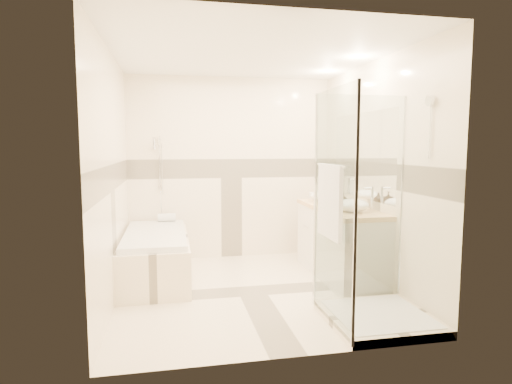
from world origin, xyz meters
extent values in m
cube|color=#FEEACA|center=(0.00, 0.00, -0.01)|extent=(2.80, 3.00, 0.01)
cube|color=white|center=(0.00, 0.00, 2.50)|extent=(2.80, 3.00, 0.01)
cube|color=#FFEBCB|center=(0.00, 1.50, 1.25)|extent=(2.80, 0.01, 2.50)
cube|color=#FFEBCB|center=(0.00, -1.50, 1.25)|extent=(2.80, 0.01, 2.50)
cube|color=#FFEBCB|center=(-1.40, 0.00, 1.25)|extent=(0.01, 3.00, 2.50)
cube|color=#FFEBCB|center=(1.40, 0.00, 1.25)|extent=(0.01, 3.00, 2.50)
cube|color=white|center=(1.39, 0.30, 1.45)|extent=(0.01, 1.60, 1.00)
cylinder|color=silver|center=(-0.97, 1.47, 1.35)|extent=(0.02, 0.02, 0.70)
cube|color=#FFEBCB|center=(-1.02, 0.65, 0.25)|extent=(0.75, 1.70, 0.50)
cube|color=white|center=(-1.02, 0.65, 0.53)|extent=(0.69, 1.60, 0.06)
ellipsoid|color=white|center=(-1.02, 0.65, 0.48)|extent=(0.56, 1.40, 0.16)
cube|color=white|center=(1.12, 0.30, 0.40)|extent=(0.55, 1.60, 0.80)
cylinder|color=silver|center=(0.83, -0.10, 0.55)|extent=(0.01, 0.24, 0.01)
cylinder|color=silver|center=(0.83, 0.70, 0.55)|extent=(0.01, 0.24, 0.01)
cube|color=#F7C582|center=(1.12, 0.30, 0.83)|extent=(0.57, 1.62, 0.05)
cube|color=#FFEBCB|center=(0.95, -1.05, 0.04)|extent=(0.90, 0.90, 0.08)
cube|color=white|center=(0.95, -1.05, 0.09)|extent=(0.80, 0.80, 0.01)
cube|color=white|center=(0.51, -1.05, 1.04)|extent=(0.01, 0.90, 2.00)
cube|color=white|center=(0.95, -0.61, 1.04)|extent=(0.90, 0.01, 2.00)
cylinder|color=silver|center=(0.50, -1.50, 1.04)|extent=(0.03, 0.03, 2.00)
cylinder|color=silver|center=(0.50, -0.60, 1.04)|extent=(0.03, 0.03, 2.00)
cylinder|color=silver|center=(1.40, -0.60, 1.04)|extent=(0.03, 0.03, 2.00)
cylinder|color=silver|center=(1.36, -1.05, 1.95)|extent=(0.03, 0.10, 0.10)
cylinder|color=silver|center=(0.47, -1.05, 1.40)|extent=(0.02, 0.60, 0.02)
cube|color=white|center=(0.47, -1.05, 1.10)|extent=(0.04, 0.48, 0.62)
ellipsoid|color=white|center=(1.10, 0.79, 0.92)|extent=(0.36, 0.36, 0.15)
ellipsoid|color=white|center=(1.10, -0.10, 0.92)|extent=(0.35, 0.35, 0.14)
cylinder|color=silver|center=(1.33, 0.79, 1.00)|extent=(0.03, 0.03, 0.30)
cylinder|color=silver|center=(1.28, 0.79, 1.13)|extent=(0.11, 0.03, 0.03)
cylinder|color=silver|center=(1.33, -0.10, 0.98)|extent=(0.03, 0.03, 0.27)
cylinder|color=silver|center=(1.28, -0.10, 1.10)|extent=(0.10, 0.02, 0.02)
imported|color=black|center=(1.10, 0.17, 0.94)|extent=(0.10, 0.10, 0.18)
imported|color=black|center=(1.10, 0.41, 0.92)|extent=(0.13, 0.13, 0.14)
cube|color=white|center=(1.10, 1.02, 0.89)|extent=(0.17, 0.27, 0.08)
cylinder|color=white|center=(-0.90, 1.35, 0.61)|extent=(0.23, 0.11, 0.11)
camera|label=1|loc=(-0.84, -4.41, 1.56)|focal=30.00mm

